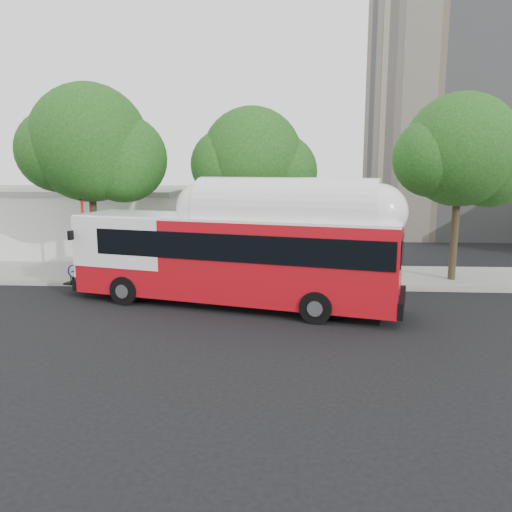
{
  "coord_description": "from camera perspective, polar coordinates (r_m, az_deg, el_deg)",
  "views": [
    {
      "loc": [
        0.76,
        -19.07,
        5.75
      ],
      "look_at": [
        -0.61,
        3.0,
        1.72
      ],
      "focal_mm": 35.0,
      "sensor_mm": 36.0,
      "label": 1
    }
  ],
  "objects": [
    {
      "name": "ground",
      "position": [
        19.94,
        1.23,
        -6.45
      ],
      "size": [
        120.0,
        120.0,
        0.0
      ],
      "primitive_type": "plane",
      "color": "black",
      "rests_on": "ground"
    },
    {
      "name": "sidewalk",
      "position": [
        26.21,
        1.82,
        -2.2
      ],
      "size": [
        60.0,
        5.0,
        0.15
      ],
      "primitive_type": "cube",
      "color": "gray",
      "rests_on": "ground"
    },
    {
      "name": "curb_strip",
      "position": [
        23.68,
        1.62,
        -3.56
      ],
      "size": [
        60.0,
        0.3,
        0.15
      ],
      "primitive_type": "cube",
      "color": "gray",
      "rests_on": "ground"
    },
    {
      "name": "red_curb_segment",
      "position": [
        23.96,
        -5.58,
        -3.42
      ],
      "size": [
        10.0,
        0.32,
        0.16
      ],
      "primitive_type": "cube",
      "color": "maroon",
      "rests_on": "ground"
    },
    {
      "name": "street_tree_left",
      "position": [
        26.34,
        -17.46,
        11.71
      ],
      "size": [
        6.67,
        5.8,
        9.74
      ],
      "color": "#2D2116",
      "rests_on": "ground"
    },
    {
      "name": "street_tree_mid",
      "position": [
        25.17,
        0.49,
        10.67
      ],
      "size": [
        5.75,
        5.0,
        8.62
      ],
      "color": "#2D2116",
      "rests_on": "ground"
    },
    {
      "name": "street_tree_right",
      "position": [
        26.41,
        23.17,
        10.6
      ],
      "size": [
        6.21,
        5.4,
        9.18
      ],
      "color": "#2D2116",
      "rests_on": "ground"
    },
    {
      "name": "apartment_tower",
      "position": [
        51.52,
        25.06,
        22.71
      ],
      "size": [
        18.0,
        18.0,
        37.0
      ],
      "color": "tan",
      "rests_on": "ground"
    },
    {
      "name": "low_commercial_bldg",
      "position": [
        36.4,
        -20.43,
        3.99
      ],
      "size": [
        16.2,
        10.2,
        4.25
      ],
      "color": "silver",
      "rests_on": "ground"
    },
    {
      "name": "transit_bus",
      "position": [
        20.47,
        -2.42,
        -0.29
      ],
      "size": [
        14.53,
        6.17,
        4.25
      ],
      "rotation": [
        0.0,
        0.0,
        -0.26
      ],
      "color": "#B20C16",
      "rests_on": "ground"
    },
    {
      "name": "signal_pole",
      "position": [
        25.96,
        -19.07,
        1.94
      ],
      "size": [
        0.12,
        0.41,
        4.33
      ],
      "color": "red",
      "rests_on": "ground"
    }
  ]
}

